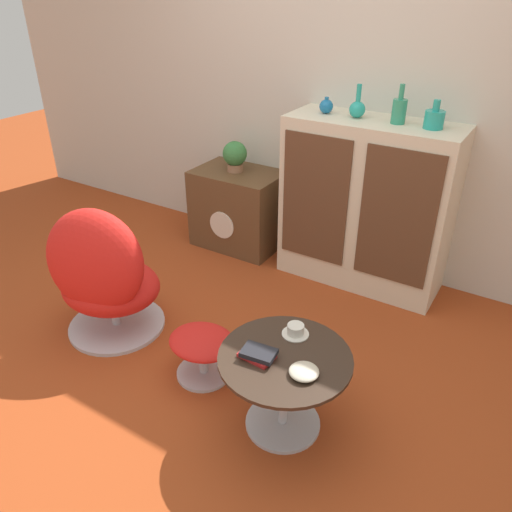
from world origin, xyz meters
name	(u,v)px	position (x,y,z in m)	size (l,w,h in m)	color
ground_plane	(202,366)	(0.00, 0.00, 0.00)	(12.00, 12.00, 0.00)	#9E3D19
wall_back	(337,83)	(0.00, 1.62, 1.30)	(6.40, 0.06, 2.60)	beige
sideboard	(365,205)	(0.38, 1.37, 0.58)	(1.12, 0.45, 1.15)	beige
tv_console	(239,209)	(-0.65, 1.36, 0.31)	(0.68, 0.47, 0.62)	brown
egg_chair	(104,276)	(-0.67, -0.04, 0.40)	(0.74, 0.70, 0.86)	#B7B7BC
ottoman	(202,347)	(0.04, -0.04, 0.19)	(0.38, 0.32, 0.27)	#B7B7BC
coffee_table	(284,379)	(0.59, -0.12, 0.30)	(0.62, 0.62, 0.43)	#B7B7BC
vase_leftmost	(326,106)	(0.04, 1.38, 1.20)	(0.09, 0.09, 0.10)	#196699
vase_inner_left	(357,108)	(0.26, 1.38, 1.21)	(0.10, 0.10, 0.21)	teal
vase_inner_right	(399,110)	(0.52, 1.38, 1.23)	(0.09, 0.09, 0.23)	#2D8E6B
vase_rightmost	(434,119)	(0.74, 1.38, 1.21)	(0.12, 0.12, 0.17)	teal
potted_plant	(235,155)	(-0.68, 1.36, 0.75)	(0.19, 0.19, 0.23)	#996B4C
teacup	(296,331)	(0.56, 0.05, 0.46)	(0.13, 0.13, 0.06)	silver
book_stack	(258,354)	(0.49, -0.19, 0.46)	(0.17, 0.12, 0.04)	red
bowl	(304,372)	(0.72, -0.18, 0.45)	(0.13, 0.13, 0.04)	beige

